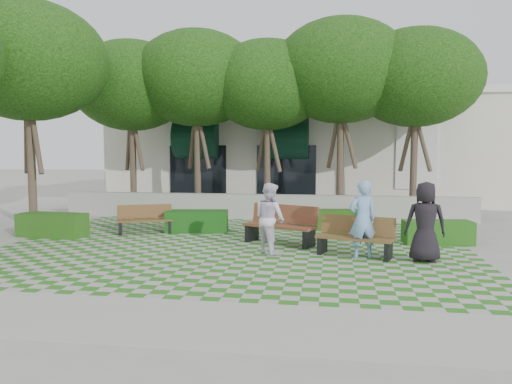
% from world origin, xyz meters
% --- Properties ---
extents(ground, '(90.00, 90.00, 0.00)m').
position_xyz_m(ground, '(0.00, 0.00, 0.00)').
color(ground, gray).
rests_on(ground, ground).
extents(lawn, '(12.00, 12.00, 0.00)m').
position_xyz_m(lawn, '(0.00, 1.00, 0.01)').
color(lawn, '#2B721E').
rests_on(lawn, ground).
extents(sidewalk_south, '(16.00, 2.00, 0.01)m').
position_xyz_m(sidewalk_south, '(0.00, -4.70, 0.01)').
color(sidewalk_south, '#9E9B93').
rests_on(sidewalk_south, ground).
extents(retaining_wall, '(15.00, 0.36, 0.90)m').
position_xyz_m(retaining_wall, '(0.00, 6.20, 0.45)').
color(retaining_wall, '#9E9B93').
rests_on(retaining_wall, ground).
extents(bench_east, '(1.90, 1.13, 0.95)m').
position_xyz_m(bench_east, '(3.08, 0.31, 0.46)').
color(bench_east, brown).
rests_on(bench_east, ground).
extents(bench_mid, '(2.08, 1.41, 1.04)m').
position_xyz_m(bench_mid, '(1.17, 1.56, 0.50)').
color(bench_mid, brown).
rests_on(bench_mid, ground).
extents(bench_west, '(1.71, 1.11, 0.86)m').
position_xyz_m(bench_west, '(-3.08, 2.61, 0.41)').
color(bench_west, brown).
rests_on(bench_west, ground).
extents(hedge_east, '(1.86, 0.92, 0.62)m').
position_xyz_m(hedge_east, '(5.34, 2.20, 0.31)').
color(hedge_east, '#1E5115').
rests_on(hedge_east, ground).
extents(hedge_midright, '(1.87, 0.94, 0.63)m').
position_xyz_m(hedge_midright, '(2.67, 4.17, 0.31)').
color(hedge_midright, '#204612').
rests_on(hedge_midright, ground).
extents(hedge_midleft, '(1.97, 1.02, 0.66)m').
position_xyz_m(hedge_midleft, '(-1.59, 3.10, 0.33)').
color(hedge_midleft, '#134512').
rests_on(hedge_midleft, ground).
extents(hedge_west, '(2.01, 0.95, 0.68)m').
position_xyz_m(hedge_west, '(-5.52, 1.63, 0.34)').
color(hedge_west, '#204D14').
rests_on(hedge_west, ground).
extents(person_blue, '(0.77, 0.63, 1.83)m').
position_xyz_m(person_blue, '(3.23, 0.11, 0.91)').
color(person_blue, '#75A5D6').
rests_on(person_blue, ground).
extents(person_dark, '(0.93, 0.64, 1.83)m').
position_xyz_m(person_dark, '(4.61, -0.06, 0.91)').
color(person_dark, black).
rests_on(person_dark, ground).
extents(person_white, '(1.06, 1.06, 1.74)m').
position_xyz_m(person_white, '(1.03, 0.31, 0.87)').
color(person_white, white).
rests_on(person_white, ground).
extents(tree_row, '(17.70, 13.40, 7.41)m').
position_xyz_m(tree_row, '(-1.86, 5.95, 5.18)').
color(tree_row, '#47382B').
rests_on(tree_row, ground).
extents(building, '(18.00, 8.92, 5.15)m').
position_xyz_m(building, '(0.93, 14.08, 2.52)').
color(building, beige).
rests_on(building, ground).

